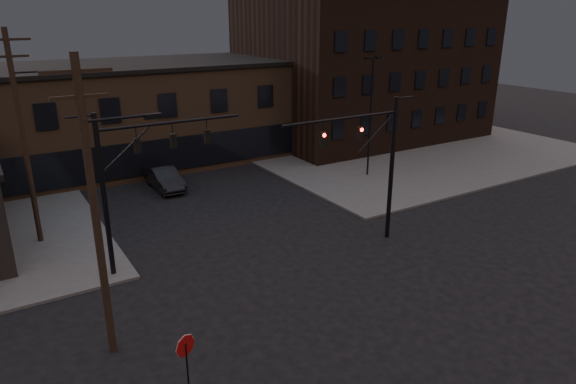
% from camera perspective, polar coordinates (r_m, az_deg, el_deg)
% --- Properties ---
extents(ground, '(140.00, 140.00, 0.00)m').
position_cam_1_polar(ground, '(23.24, 6.33, -12.30)').
color(ground, black).
rests_on(ground, ground).
extents(sidewalk_ne, '(30.00, 30.00, 0.15)m').
position_cam_1_polar(sidewalk_ne, '(52.28, 10.73, 5.60)').
color(sidewalk_ne, '#474744').
rests_on(sidewalk_ne, ground).
extents(building_row, '(40.00, 12.00, 8.00)m').
position_cam_1_polar(building_row, '(45.91, -15.57, 8.37)').
color(building_row, brown).
rests_on(building_row, ground).
extents(building_right, '(22.00, 16.00, 14.00)m').
position_cam_1_polar(building_right, '(54.13, 8.29, 13.64)').
color(building_right, black).
rests_on(building_right, ground).
extents(traffic_signal_near, '(7.12, 0.24, 8.00)m').
position_cam_1_polar(traffic_signal_near, '(27.68, 9.80, 3.93)').
color(traffic_signal_near, black).
rests_on(traffic_signal_near, ground).
extents(traffic_signal_far, '(7.12, 0.24, 8.00)m').
position_cam_1_polar(traffic_signal_far, '(25.15, -17.16, 1.97)').
color(traffic_signal_far, black).
rests_on(traffic_signal_far, ground).
extents(stop_sign, '(0.72, 0.33, 2.48)m').
position_cam_1_polar(stop_sign, '(17.50, -11.26, -17.12)').
color(stop_sign, black).
rests_on(stop_sign, ground).
extents(utility_pole_near, '(3.70, 0.28, 11.00)m').
position_cam_1_polar(utility_pole_near, '(18.76, -20.53, -1.47)').
color(utility_pole_near, black).
rests_on(utility_pole_near, ground).
extents(utility_pole_mid, '(3.70, 0.28, 11.50)m').
position_cam_1_polar(utility_pole_mid, '(30.10, -27.28, 5.64)').
color(utility_pole_mid, black).
rests_on(utility_pole_mid, ground).
extents(lot_light_a, '(1.50, 0.28, 9.14)m').
position_cam_1_polar(lot_light_a, '(39.47, 9.19, 9.38)').
color(lot_light_a, black).
rests_on(lot_light_a, ground).
extents(lot_light_b, '(1.50, 0.28, 9.14)m').
position_cam_1_polar(lot_light_b, '(47.10, 10.85, 10.86)').
color(lot_light_b, black).
rests_on(lot_light_b, ground).
extents(parked_car_lot_a, '(3.99, 1.85, 1.32)m').
position_cam_1_polar(parked_car_lot_a, '(46.95, 6.44, 5.20)').
color(parked_car_lot_a, black).
rests_on(parked_car_lot_a, sidewalk_ne).
extents(parked_car_lot_b, '(4.83, 2.03, 1.39)m').
position_cam_1_polar(parked_car_lot_b, '(51.02, 12.03, 6.07)').
color(parked_car_lot_b, '#BABABC').
rests_on(parked_car_lot_b, sidewalk_ne).
extents(car_crossing, '(1.69, 4.82, 1.59)m').
position_cam_1_polar(car_crossing, '(38.24, -13.55, 1.48)').
color(car_crossing, black).
rests_on(car_crossing, ground).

